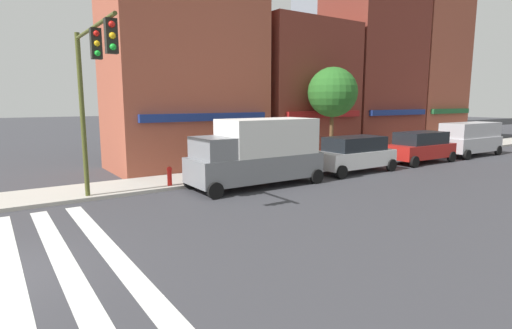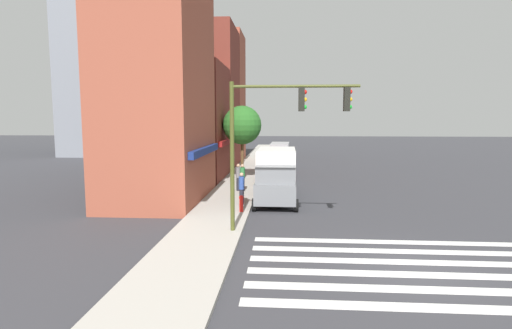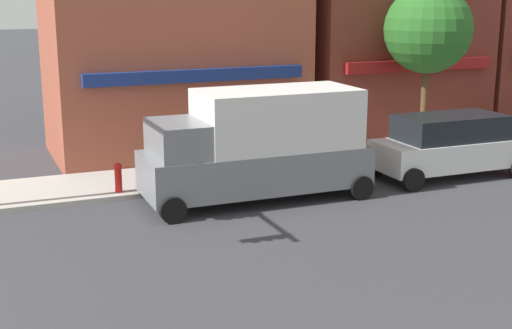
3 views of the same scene
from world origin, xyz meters
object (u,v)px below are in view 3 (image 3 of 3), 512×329
(street_tree, at_px, (428,30))
(pedestrian_blue_shirt, at_px, (174,153))
(suv_white, at_px, (449,144))
(fire_hydrant, at_px, (118,176))
(box_truck_grey, at_px, (259,143))
(pedestrian_green_top, at_px, (296,140))
(pedestrian_grey_coat, at_px, (296,138))

(street_tree, bearing_deg, pedestrian_blue_shirt, -174.19)
(suv_white, height_order, pedestrian_blue_shirt, suv_white)
(pedestrian_blue_shirt, xyz_separation_m, fire_hydrant, (-1.68, -0.16, -0.46))
(box_truck_grey, xyz_separation_m, fire_hydrant, (-3.53, 1.70, -0.97))
(suv_white, bearing_deg, fire_hydrant, 170.76)
(pedestrian_green_top, bearing_deg, pedestrian_blue_shirt, -152.64)
(pedestrian_grey_coat, relative_size, street_tree, 0.31)
(suv_white, bearing_deg, pedestrian_green_top, 152.07)
(box_truck_grey, height_order, street_tree, street_tree)
(pedestrian_grey_coat, height_order, street_tree, street_tree)
(suv_white, bearing_deg, street_tree, 70.55)
(pedestrian_grey_coat, xyz_separation_m, street_tree, (5.01, 0.27, 3.27))
(box_truck_grey, distance_m, suv_white, 6.38)
(street_tree, bearing_deg, suv_white, -109.96)
(pedestrian_green_top, height_order, fire_hydrant, pedestrian_green_top)
(box_truck_grey, bearing_deg, pedestrian_blue_shirt, 135.33)
(box_truck_grey, distance_m, pedestrian_grey_coat, 3.50)
(box_truck_grey, xyz_separation_m, suv_white, (6.35, 0.00, -0.56))
(street_tree, bearing_deg, pedestrian_green_top, -173.76)
(pedestrian_green_top, xyz_separation_m, pedestrian_blue_shirt, (-4.08, -0.38, 0.00))
(pedestrian_blue_shirt, relative_size, street_tree, 0.31)
(pedestrian_grey_coat, xyz_separation_m, pedestrian_blue_shirt, (-4.21, -0.67, 0.00))
(box_truck_grey, distance_m, pedestrian_blue_shirt, 2.68)
(pedestrian_green_top, distance_m, fire_hydrant, 5.80)
(box_truck_grey, bearing_deg, suv_white, 0.36)
(box_truck_grey, relative_size, pedestrian_blue_shirt, 3.51)
(fire_hydrant, height_order, street_tree, street_tree)
(pedestrian_green_top, height_order, street_tree, street_tree)
(suv_white, distance_m, pedestrian_green_top, 4.70)
(suv_white, bearing_deg, pedestrian_blue_shirt, 167.75)
(pedestrian_green_top, distance_m, pedestrian_blue_shirt, 4.10)
(box_truck_grey, bearing_deg, pedestrian_green_top, 45.55)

